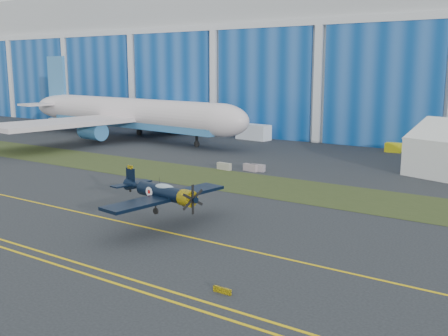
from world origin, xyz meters
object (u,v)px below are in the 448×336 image
Objects in this scene: warbird at (162,192)px; tug at (394,148)px; jetliner at (130,81)px; shipping_container at (253,132)px.

warbird reaches higher than tug.
jetliner is 10.34× the size of shipping_container.
warbird is 0.19× the size of jetliner.
jetliner is at bearing -143.18° from shipping_container.
tug is (25.62, -0.39, -0.67)m from shipping_container.
warbird is 5.17× the size of tug.
shipping_container is 25.63m from tug.
shipping_container is at bearing 121.11° from warbird.
shipping_container is 2.60× the size of tug.
tug is at bearing 5.78° from shipping_container.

